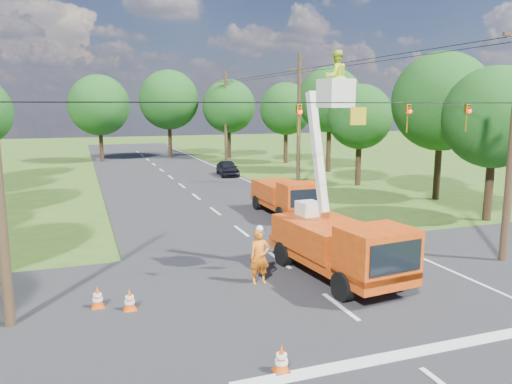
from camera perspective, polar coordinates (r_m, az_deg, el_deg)
name	(u,v)px	position (r m, az deg, el deg)	size (l,w,h in m)	color
ground	(196,197)	(34.29, -6.84, -0.61)	(140.00, 140.00, 0.00)	#2D5519
road_main	(196,197)	(34.29, -6.84, -0.61)	(12.00, 100.00, 0.06)	black
road_cross	(312,286)	(17.75, 6.43, -10.66)	(56.00, 10.00, 0.07)	black
stop_bar	(403,356)	(13.68, 16.47, -17.55)	(9.00, 0.45, 0.02)	silver
edge_line	(273,193)	(35.91, 1.90, -0.06)	(0.12, 90.00, 0.02)	silver
bucket_truck	(339,232)	(18.14, 9.52, -4.58)	(3.03, 6.48, 8.09)	#CF4E0E
second_truck	(286,196)	(28.33, 3.48, -0.48)	(2.35, 5.77, 2.15)	#CF4E0E
ground_worker	(260,257)	(17.57, 0.41, -7.42)	(0.72, 0.47, 1.97)	orange
distant_car	(228,168)	(44.44, -3.27, 2.75)	(1.62, 4.04, 1.38)	black
traffic_cone_0	(281,359)	(12.32, 2.92, -18.50)	(0.38, 0.38, 0.71)	#E24E0B
traffic_cone_1	(285,240)	(22.11, 3.35, -5.48)	(0.38, 0.38, 0.71)	#E24E0B
traffic_cone_2	(305,219)	(26.18, 5.64, -3.07)	(0.38, 0.38, 0.71)	#E24E0B
traffic_cone_3	(130,300)	(16.02, -14.25, -11.86)	(0.38, 0.38, 0.71)	#E24E0B
traffic_cone_4	(98,297)	(16.48, -17.65, -11.40)	(0.38, 0.38, 0.71)	#E24E0B
traffic_cone_6	(269,201)	(30.82, 1.45, -1.05)	(0.38, 0.38, 0.71)	#E24E0B
pole_right_mid	(299,120)	(38.36, 4.91, 8.22)	(1.80, 0.30, 10.00)	#4C3823
pole_right_far	(225,115)	(57.16, -3.51, 8.78)	(1.80, 0.30, 10.00)	#4C3823
signal_span	(374,115)	(17.73, 13.37, 8.55)	(18.00, 0.29, 1.07)	black
tree_right_a	(495,118)	(29.55, 25.61, 7.68)	(5.40, 5.40, 8.28)	#382616
tree_right_b	(442,102)	(34.99, 20.46, 9.65)	(6.40, 6.40, 9.65)	#382616
tree_right_c	(360,117)	(39.67, 11.79, 8.40)	(5.00, 5.00, 7.83)	#382616
tree_right_d	(330,100)	(47.41, 8.43, 10.36)	(6.00, 6.00, 9.70)	#382616
tree_right_e	(286,109)	(54.21, 3.45, 9.46)	(5.60, 5.60, 8.63)	#382616
tree_far_a	(99,105)	(57.95, -17.49, 9.43)	(6.60, 6.60, 9.50)	#382616
tree_far_b	(169,100)	(60.80, -9.93, 10.32)	(7.00, 7.00, 10.32)	#382616
tree_far_c	(229,106)	(59.35, -3.12, 9.75)	(6.20, 6.20, 9.18)	#382616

